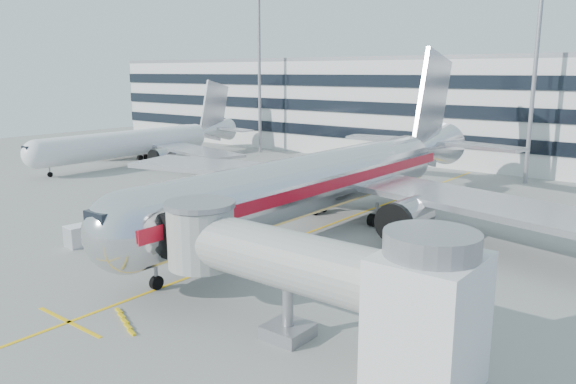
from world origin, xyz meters
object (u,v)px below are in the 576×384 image
Objects in this scene: belt_loader at (157,223)px; cargo_container_front at (77,236)px; baggage_tug at (129,216)px; cargo_container_right at (156,213)px; main_jet at (333,177)px; ramp_worker at (118,229)px; cargo_container_left at (171,217)px.

belt_loader is 2.56× the size of cargo_container_front.
baggage_tug reaches higher than cargo_container_right.
belt_loader reaches higher than cargo_container_right.
baggage_tug is at bearing 107.04° from cargo_container_front.
belt_loader is (-10.83, -10.93, -3.65)m from main_jet.
cargo_container_right is 0.92× the size of ramp_worker.
cargo_container_right reaches higher than cargo_container_left.
baggage_tug is at bearing -140.10° from main_jet.
cargo_container_right is at bearing -144.30° from main_jet.
baggage_tug is 1.77× the size of cargo_container_front.
baggage_tug is 1.73× the size of cargo_container_right.
baggage_tug is at bearing -167.92° from belt_loader.
baggage_tug reaches higher than cargo_container_front.
belt_loader is 3.10m from baggage_tug.
main_jet is 21.74m from cargo_container_front.
cargo_container_front is 0.90× the size of ramp_worker.
ramp_worker is (0.17, -4.06, 0.36)m from belt_loader.
baggage_tug is 4.67m from ramp_worker.
ramp_worker reaches higher than cargo_container_left.
cargo_container_right is at bearing 49.00° from ramp_worker.
baggage_tug is 2.04× the size of cargo_container_left.
main_jet is 18.68m from ramp_worker.
cargo_container_left is at bearing 84.45° from cargo_container_front.
belt_loader is at bearing 28.97° from ramp_worker.
cargo_container_front is at bearing -82.80° from cargo_container_right.
main_jet is 26.93× the size of ramp_worker.
cargo_container_front is (-1.09, -6.94, 0.24)m from belt_loader.
baggage_tug is at bearing -139.28° from cargo_container_left.
main_jet is 18.36m from baggage_tug.
cargo_container_left is (-11.07, -9.19, -3.50)m from main_jet.
belt_loader reaches higher than cargo_container_front.
baggage_tug is 3.66m from cargo_container_left.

